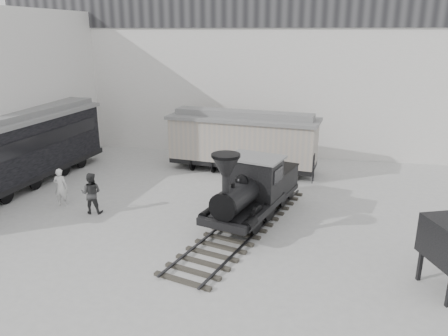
% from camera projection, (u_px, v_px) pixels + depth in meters
% --- Properties ---
extents(ground, '(90.00, 90.00, 0.00)m').
position_uv_depth(ground, '(201.00, 255.00, 16.04)').
color(ground, '#9E9E9B').
extents(north_wall, '(34.00, 2.51, 11.00)m').
position_uv_depth(north_wall, '(258.00, 67.00, 28.33)').
color(north_wall, silver).
rests_on(north_wall, ground).
extents(west_pavilion, '(7.00, 12.11, 9.00)m').
position_uv_depth(west_pavilion, '(13.00, 88.00, 26.82)').
color(west_pavilion, silver).
rests_on(west_pavilion, ground).
extents(locomotive, '(4.73, 10.11, 3.50)m').
position_uv_depth(locomotive, '(251.00, 193.00, 18.50)').
color(locomotive, '#333029').
rests_on(locomotive, ground).
extents(boxcar, '(8.85, 3.66, 3.52)m').
position_uv_depth(boxcar, '(243.00, 140.00, 25.09)').
color(boxcar, black).
rests_on(boxcar, ground).
extents(passenger_coach, '(4.20, 13.85, 3.65)m').
position_uv_depth(passenger_coach, '(7.00, 153.00, 21.84)').
color(passenger_coach, black).
rests_on(passenger_coach, ground).
extents(visitor_a, '(0.70, 0.50, 1.81)m').
position_uv_depth(visitor_a, '(61.00, 187.00, 20.28)').
color(visitor_a, silver).
rests_on(visitor_a, ground).
extents(visitor_b, '(1.02, 0.86, 1.88)m').
position_uv_depth(visitor_b, '(91.00, 193.00, 19.44)').
color(visitor_b, '#303030').
rests_on(visitor_b, ground).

